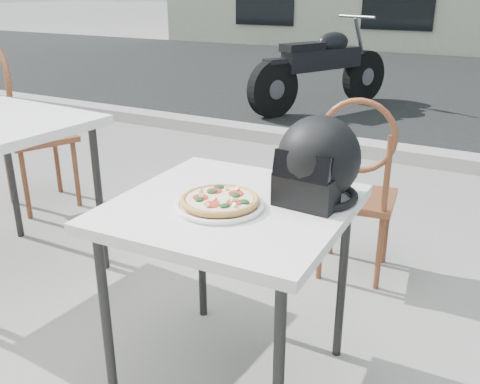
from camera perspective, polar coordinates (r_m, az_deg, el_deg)
The scene contains 10 objects.
ground at distance 2.54m, azimuth -7.93°, elevation -13.71°, with size 80.00×80.00×0.00m, color gray.
street_asphalt at distance 8.86m, azimuth 20.52°, elevation 10.51°, with size 30.00×8.00×0.00m, color black.
curb at distance 5.01m, azimuth 12.87°, elevation 4.61°, with size 30.00×0.25×0.12m, color #A4A19A.
cafe_table_main at distance 1.87m, azimuth -0.90°, elevation -3.06°, with size 0.81×0.81×0.75m.
plate at distance 1.80m, azimuth -2.16°, elevation -1.43°, with size 0.37×0.37×0.02m.
pizza at distance 1.79m, azimuth -2.17°, elevation -0.82°, with size 0.35×0.35×0.03m.
helmet at distance 1.85m, azimuth 8.24°, elevation 3.01°, with size 0.31×0.32×0.30m.
cafe_chair_main at distance 2.72m, azimuth 12.38°, elevation 1.20°, with size 0.42×0.42×0.97m.
cafe_chair_side at distance 3.82m, azimuth -22.23°, elevation 7.23°, with size 0.56×0.56×1.13m.
motorcycle at distance 6.77m, azimuth 8.77°, elevation 12.79°, with size 1.04×2.06×1.10m.
Camera 1 is at (1.30, -1.64, 1.45)m, focal length 40.00 mm.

